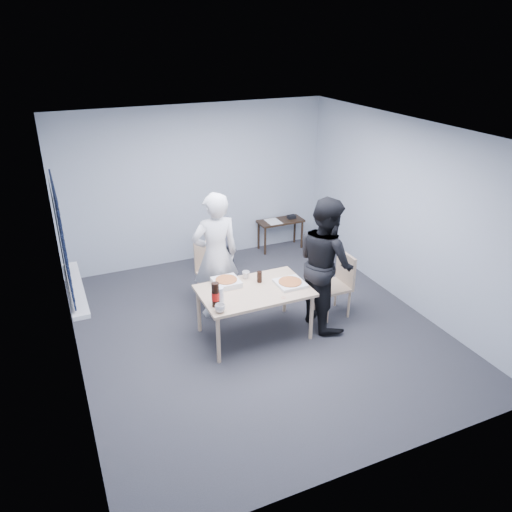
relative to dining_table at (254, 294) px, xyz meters
name	(u,v)px	position (x,y,z in m)	size (l,w,h in m)	color
room	(64,245)	(-2.11, 0.50, 0.83)	(5.00, 5.00, 5.00)	#2C2B2F
dining_table	(254,294)	(0.00, 0.00, 0.00)	(1.37, 0.87, 0.67)	beige
chair_far	(211,268)	(-0.19, 1.12, -0.09)	(0.42, 0.42, 0.89)	beige
chair_right	(339,280)	(1.28, 0.04, -0.09)	(0.42, 0.42, 0.89)	beige
person_white	(216,256)	(-0.26, 0.70, 0.28)	(0.65, 0.42, 1.77)	silver
person_black	(325,263)	(0.97, -0.07, 0.28)	(0.86, 0.47, 1.77)	black
side_table	(281,224)	(1.55, 2.38, -0.15)	(0.81, 0.36, 0.54)	black
stool	(221,253)	(0.20, 1.77, -0.20)	(0.37, 0.37, 0.51)	black
backpack	(221,234)	(0.20, 1.76, 0.13)	(0.33, 0.24, 0.46)	slate
pizza_box_a	(226,282)	(-0.27, 0.26, 0.10)	(0.32, 0.32, 0.08)	white
pizza_box_b	(290,283)	(0.47, -0.06, 0.08)	(0.35, 0.35, 0.05)	white
mug_a	(220,308)	(-0.58, -0.33, 0.11)	(0.12, 0.12, 0.10)	silver
mug_b	(246,275)	(0.03, 0.33, 0.11)	(0.10, 0.10, 0.09)	silver
cola_glass	(259,277)	(0.14, 0.16, 0.13)	(0.07, 0.07, 0.15)	black
soda_bottle	(216,295)	(-0.58, -0.19, 0.21)	(0.10, 0.10, 0.30)	black
plastic_cups	(220,296)	(-0.52, -0.17, 0.17)	(0.09, 0.09, 0.22)	silver
rubber_band	(283,298)	(0.24, -0.33, 0.06)	(0.05, 0.05, 0.00)	red
papers	(273,221)	(1.40, 2.37, -0.06)	(0.23, 0.32, 0.01)	white
black_box	(292,217)	(1.77, 2.39, -0.04)	(0.14, 0.10, 0.06)	black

